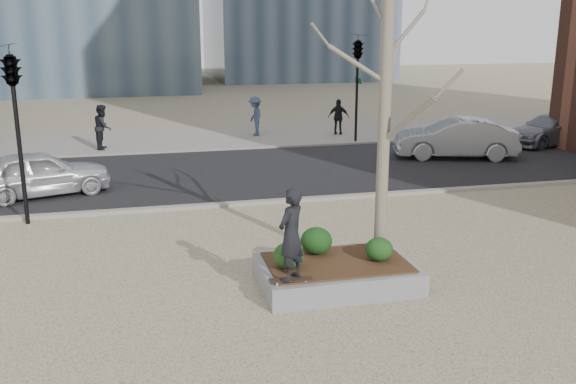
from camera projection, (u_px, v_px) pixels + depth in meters
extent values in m
plane|color=#BAAF89|center=(287.00, 289.00, 12.40)|extent=(120.00, 120.00, 0.00)
cube|color=black|center=(219.00, 173.00, 21.79)|extent=(60.00, 8.00, 0.02)
cube|color=gray|center=(198.00, 138.00, 28.37)|extent=(60.00, 6.00, 0.02)
cube|color=gray|center=(336.00, 274.00, 12.57)|extent=(3.00, 2.00, 0.45)
cube|color=#382314|center=(337.00, 262.00, 12.50)|extent=(2.70, 1.70, 0.04)
ellipsoid|color=#173812|center=(289.00, 255.00, 12.10)|extent=(0.59, 0.59, 0.50)
ellipsoid|color=#173912|center=(316.00, 241.00, 12.85)|extent=(0.64, 0.64, 0.54)
ellipsoid|color=#123611|center=(379.00, 249.00, 12.49)|extent=(0.54, 0.54, 0.46)
imported|color=black|center=(291.00, 234.00, 11.33)|extent=(0.73, 0.72, 1.69)
imported|color=silver|center=(40.00, 173.00, 18.82)|extent=(4.28, 2.71, 1.36)
imported|color=gray|center=(456.00, 138.00, 24.05)|extent=(4.77, 2.82, 1.49)
imported|color=slate|center=(550.00, 130.00, 26.72)|extent=(4.56, 2.76, 1.24)
imported|color=black|center=(103.00, 127.00, 25.69)|extent=(0.80, 0.96, 1.79)
imported|color=#3A4968|center=(255.00, 116.00, 28.67)|extent=(0.74, 1.18, 1.76)
imported|color=black|center=(339.00, 117.00, 28.99)|extent=(1.01, 0.72, 1.60)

